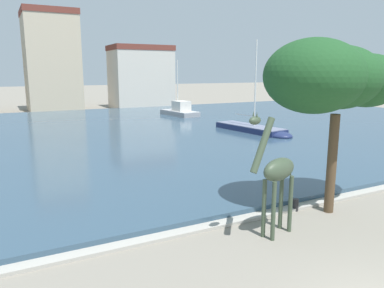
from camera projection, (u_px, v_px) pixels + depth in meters
The scene contains 9 objects.
harbor_water at pixel (99, 134), 32.26m from camera, with size 84.88×41.81×0.30m, color #334C60.
quay_edge_coping at pixel (238, 220), 13.87m from camera, with size 84.88×0.50×0.12m, color #ADA89E.
giraffe_statue at pixel (277, 172), 12.33m from camera, with size 2.45×1.06×4.36m.
sailboat_grey at pixel (178, 112), 45.09m from camera, with size 2.94×6.52×6.89m.
sailboat_navy at pixel (256, 131), 32.43m from camera, with size 2.90×8.41×8.17m.
shade_tree at pixel (333, 78), 13.72m from camera, with size 5.80×3.62×6.72m.
mooring_bollard at pixel (295, 205), 14.93m from camera, with size 0.24×0.24×0.50m, color #232326.
townhouse_wide_warehouse at pixel (52, 61), 52.07m from camera, with size 7.09×7.73×13.79m.
townhouse_narrow_midrow at pixel (141, 77), 57.27m from camera, with size 9.12×6.19×9.40m.
Camera 1 is at (-7.55, -4.37, 5.53)m, focal length 34.71 mm.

